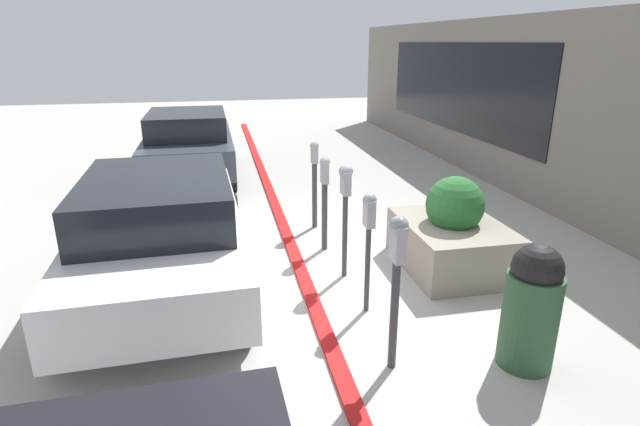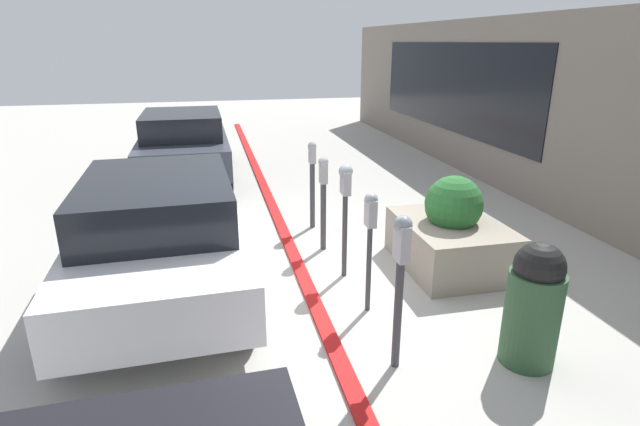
# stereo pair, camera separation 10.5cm
# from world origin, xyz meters

# --- Properties ---
(ground_plane) EXTENTS (40.00, 40.00, 0.00)m
(ground_plane) POSITION_xyz_m (0.00, 0.00, 0.00)
(ground_plane) COLOR #ADAAA3
(curb_strip) EXTENTS (24.50, 0.16, 0.04)m
(curb_strip) POSITION_xyz_m (0.00, 0.08, 0.02)
(curb_strip) COLOR red
(curb_strip) RESTS_ON ground_plane
(parking_meter_nearest) EXTENTS (0.19, 0.16, 1.43)m
(parking_meter_nearest) POSITION_xyz_m (-1.86, -0.39, 0.98)
(parking_meter_nearest) COLOR #38383D
(parking_meter_nearest) RESTS_ON ground_plane
(parking_meter_second) EXTENTS (0.17, 0.14, 1.32)m
(parking_meter_second) POSITION_xyz_m (-0.86, -0.46, 0.96)
(parking_meter_second) COLOR #38383D
(parking_meter_second) RESTS_ON ground_plane
(parking_meter_middle) EXTENTS (0.20, 0.17, 1.42)m
(parking_meter_middle) POSITION_xyz_m (0.01, -0.43, 1.04)
(parking_meter_middle) COLOR #38383D
(parking_meter_middle) RESTS_ON ground_plane
(parking_meter_fourth) EXTENTS (0.16, 0.14, 1.32)m
(parking_meter_fourth) POSITION_xyz_m (0.88, -0.37, 0.84)
(parking_meter_fourth) COLOR #38383D
(parking_meter_fourth) RESTS_ON ground_plane
(parking_meter_farthest) EXTENTS (0.16, 0.13, 1.35)m
(parking_meter_farthest) POSITION_xyz_m (1.77, -0.40, 0.85)
(parking_meter_farthest) COLOR #38383D
(parking_meter_farthest) RESTS_ON ground_plane
(planter_box) EXTENTS (1.56, 1.19, 1.20)m
(planter_box) POSITION_xyz_m (-0.03, -1.82, 0.44)
(planter_box) COLOR gray
(planter_box) RESTS_ON ground_plane
(parked_car_middle) EXTENTS (4.15, 1.90, 1.38)m
(parked_car_middle) POSITION_xyz_m (0.15, 1.69, 0.74)
(parked_car_middle) COLOR silver
(parked_car_middle) RESTS_ON ground_plane
(parked_car_rear) EXTENTS (3.93, 1.80, 1.41)m
(parked_car_rear) POSITION_xyz_m (5.23, 1.60, 0.76)
(parked_car_rear) COLOR #383D47
(parked_car_rear) RESTS_ON ground_plane
(trash_bin) EXTENTS (0.48, 0.48, 1.16)m
(trash_bin) POSITION_xyz_m (-2.06, -1.58, 0.58)
(trash_bin) COLOR #2D5133
(trash_bin) RESTS_ON ground_plane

